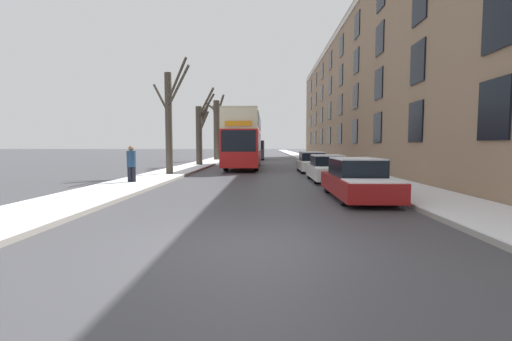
{
  "coord_description": "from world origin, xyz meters",
  "views": [
    {
      "loc": [
        0.29,
        -5.97,
        1.81
      ],
      "look_at": [
        -0.38,
        15.82,
        0.2
      ],
      "focal_mm": 24.0,
      "sensor_mm": 36.0,
      "label": 1
    }
  ],
  "objects": [
    {
      "name": "ground_plane",
      "position": [
        0.0,
        0.0,
        0.0
      ],
      "size": [
        320.0,
        320.0,
        0.0
      ],
      "primitive_type": "plane",
      "color": "#424247"
    },
    {
      "name": "sidewalk_left",
      "position": [
        -5.69,
        53.0,
        0.08
      ],
      "size": [
        2.59,
        130.0,
        0.16
      ],
      "color": "gray",
      "rests_on": "ground"
    },
    {
      "name": "sidewalk_right",
      "position": [
        5.69,
        53.0,
        0.08
      ],
      "size": [
        2.59,
        130.0,
        0.16
      ],
      "color": "gray",
      "rests_on": "ground"
    },
    {
      "name": "terrace_facade_right",
      "position": [
        11.48,
        25.44,
        6.5
      ],
      "size": [
        9.1,
        53.92,
        12.98
      ],
      "color": "#8C7056",
      "rests_on": "ground"
    },
    {
      "name": "bare_tree_left_0",
      "position": [
        -5.32,
        13.71,
        3.27
      ],
      "size": [
        2.71,
        2.27,
        6.54
      ],
      "color": "#423A30",
      "rests_on": "ground"
    },
    {
      "name": "bare_tree_left_1",
      "position": [
        -5.43,
        23.42,
        3.04
      ],
      "size": [
        2.14,
        3.13,
        6.48
      ],
      "color": "#423A30",
      "rests_on": "ground"
    },
    {
      "name": "bare_tree_left_2",
      "position": [
        -5.51,
        33.8,
        3.81
      ],
      "size": [
        2.7,
        3.17,
        7.53
      ],
      "color": "#423A30",
      "rests_on": "ground"
    },
    {
      "name": "double_decker_bus",
      "position": [
        -1.5,
        21.34,
        2.44
      ],
      "size": [
        2.51,
        11.06,
        4.31
      ],
      "color": "red",
      "rests_on": "ground"
    },
    {
      "name": "parked_car_0",
      "position": [
        3.37,
        5.69,
        0.64
      ],
      "size": [
        1.71,
        4.56,
        1.38
      ],
      "color": "maroon",
      "rests_on": "ground"
    },
    {
      "name": "parked_car_1",
      "position": [
        3.37,
        11.33,
        0.62
      ],
      "size": [
        1.68,
        4.21,
        1.33
      ],
      "color": "silver",
      "rests_on": "ground"
    },
    {
      "name": "parked_car_2",
      "position": [
        3.37,
        17.35,
        0.63
      ],
      "size": [
        1.76,
        4.22,
        1.38
      ],
      "color": "silver",
      "rests_on": "ground"
    },
    {
      "name": "oncoming_van",
      "position": [
        -0.99,
        36.95,
        1.29
      ],
      "size": [
        1.96,
        4.86,
        2.39
      ],
      "color": "#333842",
      "rests_on": "ground"
    },
    {
      "name": "pedestrian_left_sidewalk",
      "position": [
        -5.8,
        9.22,
        0.98
      ],
      "size": [
        0.39,
        0.39,
        1.79
      ],
      "rotation": [
        0.0,
        0.0,
        0.23
      ],
      "color": "black",
      "rests_on": "ground"
    }
  ]
}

